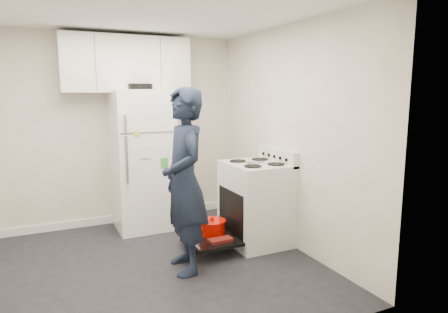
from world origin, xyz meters
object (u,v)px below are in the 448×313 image
electric_range (255,204)px  refrigerator (143,159)px  person (184,181)px  open_oven_door (210,232)px

electric_range → refrigerator: (-1.04, 1.10, 0.43)m
electric_range → person: (-0.99, -0.34, 0.44)m
electric_range → open_oven_door: bearing=177.0°
refrigerator → person: size_ratio=1.03×
refrigerator → person: (0.05, -1.44, 0.00)m
electric_range → refrigerator: bearing=133.4°
electric_range → person: person is taller
refrigerator → person: 1.44m
person → electric_range: bearing=112.2°
open_oven_door → person: person is taller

